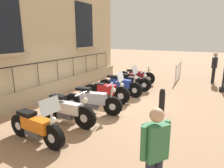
% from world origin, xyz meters
% --- Properties ---
extents(ground_plane, '(60.00, 60.00, 0.00)m').
position_xyz_m(ground_plane, '(0.00, 0.00, 0.00)').
color(ground_plane, '#9E7A5B').
extents(building_facade, '(0.82, 10.56, 6.59)m').
position_xyz_m(building_facade, '(-2.95, -0.00, 3.20)').
color(building_facade, '#C6B28E').
rests_on(building_facade, ground_plane).
extents(motorcycle_orange, '(1.87, 0.65, 1.25)m').
position_xyz_m(motorcycle_orange, '(-0.14, -3.48, 0.41)').
color(motorcycle_orange, black).
rests_on(motorcycle_orange, ground_plane).
extents(motorcycle_white, '(2.00, 0.55, 1.06)m').
position_xyz_m(motorcycle_white, '(-0.15, -2.30, 0.43)').
color(motorcycle_white, black).
rests_on(motorcycle_white, ground_plane).
extents(motorcycle_silver, '(2.11, 0.70, 1.08)m').
position_xyz_m(motorcycle_silver, '(0.03, -1.17, 0.43)').
color(motorcycle_silver, black).
rests_on(motorcycle_silver, ground_plane).
extents(motorcycle_red, '(2.01, 0.70, 1.28)m').
position_xyz_m(motorcycle_red, '(-0.11, 0.05, 0.44)').
color(motorcycle_red, black).
rests_on(motorcycle_red, ground_plane).
extents(motorcycle_blue, '(2.16, 0.54, 1.40)m').
position_xyz_m(motorcycle_blue, '(-0.04, 1.21, 0.44)').
color(motorcycle_blue, black).
rests_on(motorcycle_blue, ground_plane).
extents(motorcycle_black, '(2.15, 0.72, 0.97)m').
position_xyz_m(motorcycle_black, '(-0.00, 2.25, 0.42)').
color(motorcycle_black, black).
rests_on(motorcycle_black, ground_plane).
extents(motorcycle_maroon, '(2.05, 0.73, 1.05)m').
position_xyz_m(motorcycle_maroon, '(-0.14, 3.51, 0.44)').
color(motorcycle_maroon, black).
rests_on(motorcycle_maroon, ground_plane).
extents(crowd_barrier, '(0.14, 2.35, 1.05)m').
position_xyz_m(crowd_barrier, '(1.72, 5.75, 0.57)').
color(crowd_barrier, '#B7B7BF').
rests_on(crowd_barrier, ground_plane).
extents(bollard, '(0.20, 0.20, 0.92)m').
position_xyz_m(bollard, '(2.19, -0.25, 0.46)').
color(bollard, black).
rests_on(bollard, ground_plane).
extents(pedestrian_standing, '(0.29, 0.52, 1.71)m').
position_xyz_m(pedestrian_standing, '(3.62, 5.86, 0.97)').
color(pedestrian_standing, black).
rests_on(pedestrian_standing, ground_plane).
extents(pedestrian_walking, '(0.39, 0.45, 1.61)m').
position_xyz_m(pedestrian_walking, '(2.96, -3.97, 0.90)').
color(pedestrian_walking, '#23283D').
rests_on(pedestrian_walking, ground_plane).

